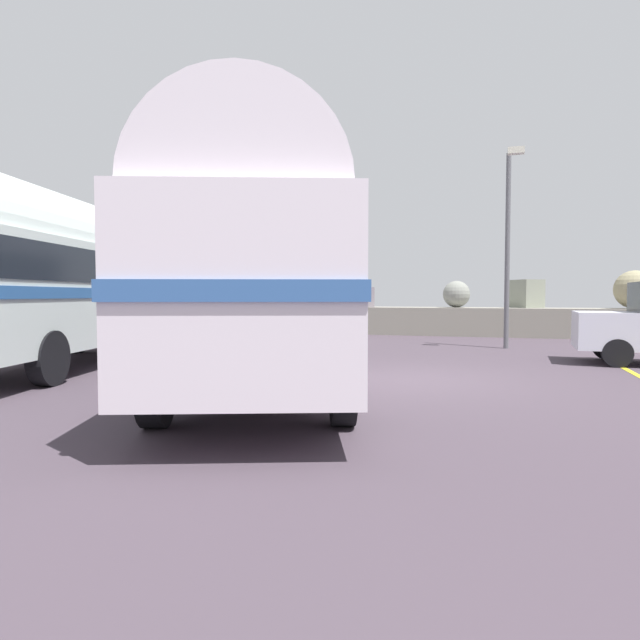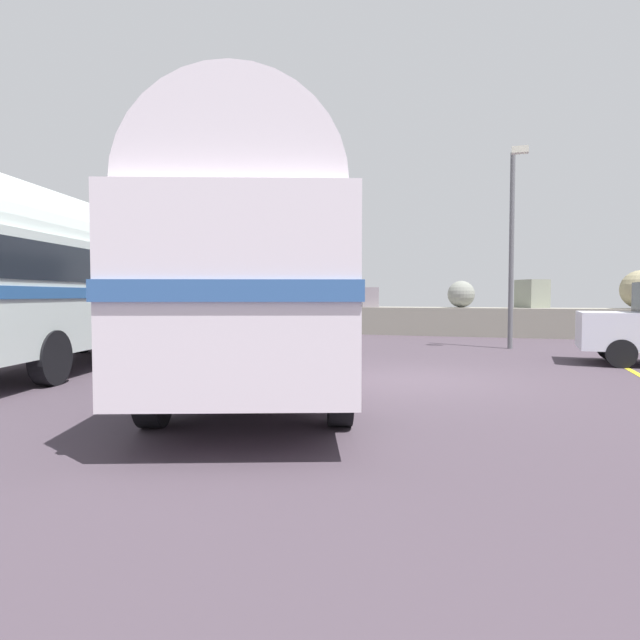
# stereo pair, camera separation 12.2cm
# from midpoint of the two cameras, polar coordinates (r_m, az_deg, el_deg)

# --- Properties ---
(ground) EXTENTS (32.00, 26.00, 0.02)m
(ground) POSITION_cam_midpoint_polar(r_m,az_deg,el_deg) (10.28, 9.16, -6.22)
(ground) COLOR #433842
(breakwater) EXTENTS (31.36, 2.14, 2.48)m
(breakwater) POSITION_cam_midpoint_polar(r_m,az_deg,el_deg) (21.88, 14.98, 0.26)
(breakwater) COLOR gray
(breakwater) RESTS_ON ground
(vintage_coach) EXTENTS (5.14, 8.89, 3.70)m
(vintage_coach) POSITION_cam_midpoint_polar(r_m,az_deg,el_deg) (9.08, -5.61, 5.55)
(vintage_coach) COLOR black
(vintage_coach) RESTS_ON ground
(second_coach) EXTENTS (4.42, 8.91, 3.70)m
(second_coach) POSITION_cam_midpoint_polar(r_m,az_deg,el_deg) (13.23, -24.78, 4.40)
(second_coach) COLOR black
(second_coach) RESTS_ON ground
(lamp_post) EXTENTS (0.45, 0.84, 5.68)m
(lamp_post) POSITION_cam_midpoint_polar(r_m,az_deg,el_deg) (16.75, 19.79, 8.15)
(lamp_post) COLOR #5B5B60
(lamp_post) RESTS_ON ground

